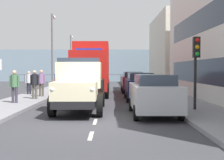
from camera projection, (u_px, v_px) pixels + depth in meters
ground_plane at (103, 95)px, 22.07m from camera, size 80.00×80.00×0.00m
sidewalk_left at (164, 94)px, 22.08m from camera, size 2.57×41.62×0.15m
sidewalk_right at (43, 94)px, 22.05m from camera, size 2.57×41.62×0.15m
road_centreline_markings at (103, 95)px, 21.47m from camera, size 0.12×37.72×0.01m
building_far_block at (194, 51)px, 34.07m from camera, size 9.00×11.91×8.09m
sea_horizon at (107, 66)px, 45.76m from camera, size 80.00×0.80×5.00m
seawall_railing at (107, 76)px, 42.23m from camera, size 28.08×0.08×1.20m
truck_vintage_cream at (79, 86)px, 13.02m from camera, size 2.17×5.64×2.43m
lorry_cargo_red at (92, 67)px, 21.80m from camera, size 2.58×8.20×3.87m
car_silver_kerbside_near at (154, 94)px, 12.10m from camera, size 1.88×4.07×1.72m
car_navy_kerbside_1 at (140, 86)px, 18.02m from camera, size 1.78×4.16×1.72m
car_maroon_kerbside_2 at (132, 82)px, 24.10m from camera, size 1.82×4.10×1.72m
car_red_oppositeside_0 at (72, 83)px, 21.93m from camera, size 1.86×4.52×1.72m
pedestrian_strolling at (14, 84)px, 15.34m from camera, size 0.53×0.34×1.73m
pedestrian_couple_b at (35, 82)px, 17.44m from camera, size 0.53×0.34×1.72m
pedestrian_by_lamp at (41, 81)px, 19.04m from camera, size 0.53×0.34×1.73m
pedestrian_couple_a at (29, 81)px, 20.75m from camera, size 0.53×0.34×1.64m
pedestrian_near_railing at (58, 79)px, 23.75m from camera, size 0.53×0.34×1.68m
traffic_light_near at (196, 57)px, 12.69m from camera, size 0.28×0.41×3.20m
lamp_post_promenade at (52, 45)px, 26.43m from camera, size 0.32×1.14×6.81m
lamp_post_far at (71, 54)px, 36.63m from camera, size 0.32×1.14×6.08m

